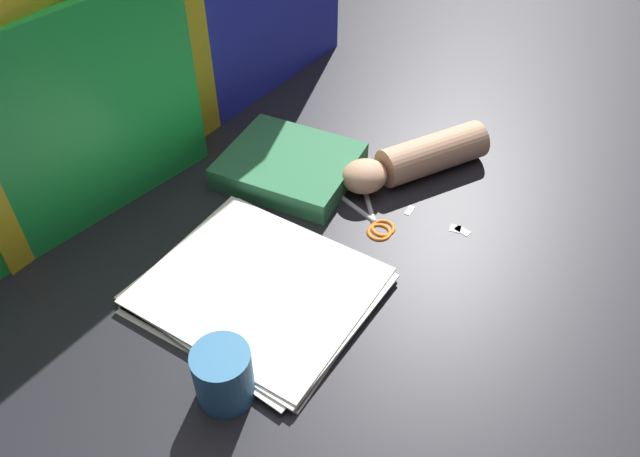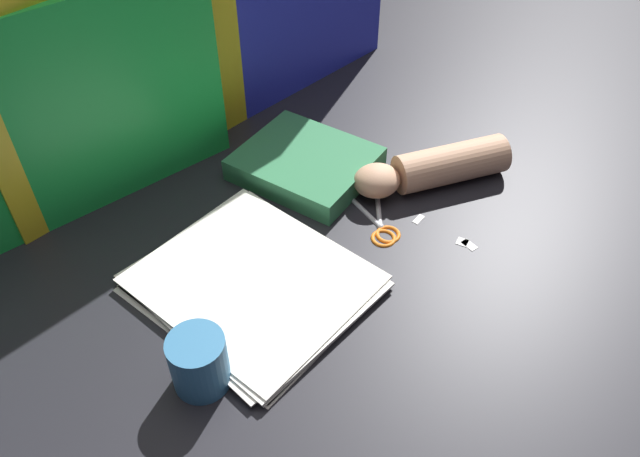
% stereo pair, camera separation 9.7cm
% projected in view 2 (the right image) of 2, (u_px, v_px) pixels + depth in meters
% --- Properties ---
extents(ground_plane, '(6.00, 6.00, 0.00)m').
position_uv_depth(ground_plane, '(345.00, 270.00, 0.99)').
color(ground_plane, black).
extents(backdrop_panel_center, '(0.61, 0.03, 0.57)m').
position_uv_depth(backdrop_panel_center, '(140.00, 19.00, 1.00)').
color(backdrop_panel_center, yellow).
rests_on(backdrop_panel_center, ground_plane).
extents(paper_stack, '(0.31, 0.34, 0.02)m').
position_uv_depth(paper_stack, '(253.00, 282.00, 0.96)').
color(paper_stack, white).
rests_on(paper_stack, ground_plane).
extents(book_closed, '(0.24, 0.26, 0.04)m').
position_uv_depth(book_closed, '(306.00, 164.00, 1.16)').
color(book_closed, '#2D7247').
rests_on(book_closed, ground_plane).
extents(scissors, '(0.13, 0.15, 0.01)m').
position_uv_depth(scissors, '(380.00, 224.00, 1.06)').
color(scissors, silver).
rests_on(scissors, ground_plane).
extents(hand_forearm, '(0.29, 0.20, 0.07)m').
position_uv_depth(hand_forearm, '(434.00, 168.00, 1.13)').
color(hand_forearm, tan).
rests_on(hand_forearm, ground_plane).
extents(paper_scrap_near, '(0.02, 0.02, 0.00)m').
position_uv_depth(paper_scrap_near, '(462.00, 242.00, 1.04)').
color(paper_scrap_near, white).
rests_on(paper_scrap_near, ground_plane).
extents(paper_scrap_mid, '(0.03, 0.01, 0.00)m').
position_uv_depth(paper_scrap_mid, '(419.00, 219.00, 1.08)').
color(paper_scrap_mid, white).
rests_on(paper_scrap_mid, ground_plane).
extents(paper_scrap_far, '(0.02, 0.03, 0.00)m').
position_uv_depth(paper_scrap_far, '(469.00, 245.00, 1.03)').
color(paper_scrap_far, white).
rests_on(paper_scrap_far, ground_plane).
extents(mug, '(0.08, 0.08, 0.09)m').
position_uv_depth(mug, '(199.00, 362.00, 0.82)').
color(mug, teal).
rests_on(mug, ground_plane).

